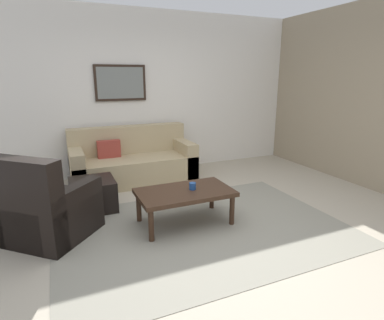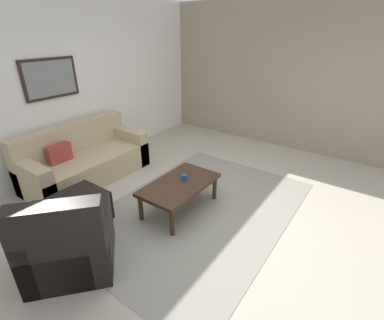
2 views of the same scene
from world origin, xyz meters
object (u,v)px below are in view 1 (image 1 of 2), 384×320
at_px(cup, 193,186).
at_px(ottoman, 93,195).
at_px(framed_artwork, 120,83).
at_px(couch_main, 132,162).
at_px(armchair_leather, 45,212).
at_px(coffee_table, 185,195).

bearing_deg(cup, ottoman, 140.67).
distance_m(cup, framed_artwork, 2.57).
bearing_deg(couch_main, armchair_leather, -128.84).
relative_size(armchair_leather, cup, 13.91).
height_order(ottoman, cup, cup).
relative_size(armchair_leather, framed_artwork, 1.32).
bearing_deg(ottoman, coffee_table, -41.97).
bearing_deg(framed_artwork, coffee_table, -84.26).
distance_m(couch_main, armchair_leather, 2.09).
distance_m(couch_main, cup, 1.90).
height_order(armchair_leather, coffee_table, armchair_leather).
relative_size(couch_main, framed_artwork, 2.30).
distance_m(couch_main, coffee_table, 1.88).
xyz_separation_m(couch_main, cup, (0.29, -1.87, 0.15)).
xyz_separation_m(armchair_leather, framed_artwork, (1.27, 2.04, 1.28)).
distance_m(ottoman, framed_artwork, 2.11).
bearing_deg(armchair_leather, ottoman, 48.12).
bearing_deg(framed_artwork, armchair_leather, -121.99).
bearing_deg(cup, coffee_table, 177.91).
xyz_separation_m(ottoman, cup, (1.05, -0.86, 0.25)).
height_order(couch_main, coffee_table, couch_main).
distance_m(ottoman, coffee_table, 1.29).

